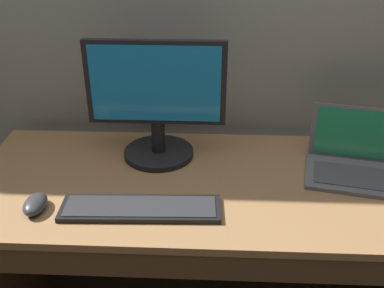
{
  "coord_description": "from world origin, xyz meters",
  "views": [
    {
      "loc": [
        -0.03,
        -1.31,
        1.59
      ],
      "look_at": [
        -0.09,
        0.0,
        0.89
      ],
      "focal_mm": 42.3,
      "sensor_mm": 36.0,
      "label": 1
    }
  ],
  "objects_px": {
    "laptop_space_gray": "(358,163)",
    "external_monitor": "(157,105)",
    "computer_mouse": "(35,204)",
    "wired_keyboard": "(140,208)"
  },
  "relations": [
    {
      "from": "external_monitor",
      "to": "computer_mouse",
      "type": "height_order",
      "value": "external_monitor"
    },
    {
      "from": "laptop_space_gray",
      "to": "external_monitor",
      "type": "height_order",
      "value": "external_monitor"
    },
    {
      "from": "computer_mouse",
      "to": "wired_keyboard",
      "type": "bearing_deg",
      "value": 1.06
    },
    {
      "from": "laptop_space_gray",
      "to": "external_monitor",
      "type": "relative_size",
      "value": 0.8
    },
    {
      "from": "wired_keyboard",
      "to": "external_monitor",
      "type": "bearing_deg",
      "value": 86.93
    },
    {
      "from": "computer_mouse",
      "to": "laptop_space_gray",
      "type": "bearing_deg",
      "value": 13.55
    },
    {
      "from": "laptop_space_gray",
      "to": "wired_keyboard",
      "type": "relative_size",
      "value": 0.79
    },
    {
      "from": "laptop_space_gray",
      "to": "external_monitor",
      "type": "bearing_deg",
      "value": 173.34
    },
    {
      "from": "external_monitor",
      "to": "wired_keyboard",
      "type": "relative_size",
      "value": 0.98
    },
    {
      "from": "laptop_space_gray",
      "to": "computer_mouse",
      "type": "height_order",
      "value": "laptop_space_gray"
    }
  ]
}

